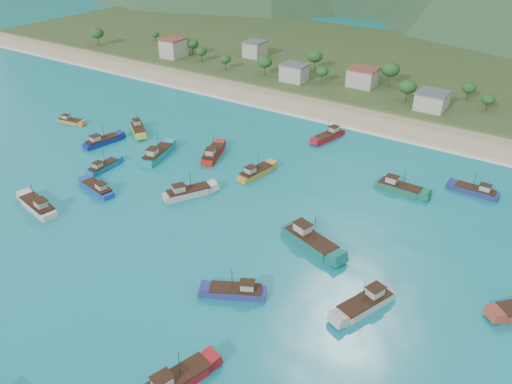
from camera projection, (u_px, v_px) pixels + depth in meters
The scene contains 23 objects.
ground at pixel (194, 238), 99.78m from camera, with size 600.00×600.00×0.00m, color #0D7D8F.
beach at pixel (355, 116), 156.77m from camera, with size 400.00×18.00×1.20m, color beige.
land at pixel (416, 69), 200.77m from camera, with size 400.00×110.00×2.40m, color #385123.
surf_line at pixel (342, 126), 149.92m from camera, with size 400.00×2.50×0.08m, color white.
village at pixel (415, 89), 165.17m from camera, with size 209.37×29.42×7.61m.
vegetation at pixel (369, 78), 174.38m from camera, with size 274.36×25.91×8.78m.
boat_2 at pixel (157, 155), 130.99m from camera, with size 6.34×12.37×7.01m.
boat_3 at pixel (365, 304), 82.36m from camera, with size 7.03×11.55×6.57m.
boat_5 at pixel (70, 121), 151.77m from camera, with size 8.60×3.78×4.91m.
boat_6 at pixel (399, 188), 115.85m from camera, with size 10.91×3.46×6.41m.
boat_8 at pixel (102, 142), 138.50m from camera, with size 4.94×10.75×6.12m.
boat_9 at pixel (176, 382), 69.07m from camera, with size 6.20×11.23×6.37m.
boat_10 at pixel (256, 173), 122.50m from camera, with size 4.67×10.55×6.02m.
boat_13 at pixel (103, 167), 125.38m from camera, with size 2.94×9.02×5.28m.
boat_14 at pixel (213, 154), 131.27m from camera, with size 7.02×11.68×6.63m.
boat_15 at pixel (138, 130), 145.82m from camera, with size 10.27×8.64×6.17m.
boat_16 at pixel (98, 189), 115.62m from camera, with size 10.23×4.68×5.83m.
boat_18 at pixel (476, 191), 114.72m from camera, with size 9.89×3.17×5.80m.
boat_19 at pixel (310, 241), 97.28m from camera, with size 13.44×7.66×7.62m.
boat_22 at pixel (237, 292), 85.11m from camera, with size 10.08×7.19×5.83m.
boat_24 at pixel (38, 207), 108.61m from camera, with size 11.88×5.45×6.77m.
boat_25 at pixel (329, 136), 141.63m from camera, with size 5.33×10.96×6.22m.
boat_27 at pixel (188, 193), 113.91m from camera, with size 8.34×11.10×6.48m.
Camera 1 is at (55.30, -61.23, 58.23)m, focal length 35.00 mm.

